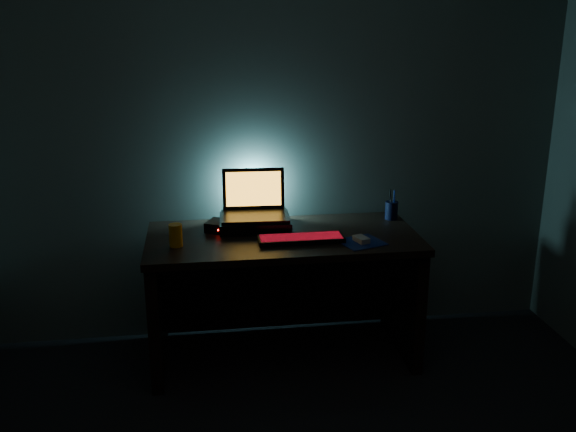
# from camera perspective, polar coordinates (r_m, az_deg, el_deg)

# --- Properties ---
(room) EXTENTS (3.50, 4.00, 2.50)m
(room) POSITION_cam_1_polar(r_m,az_deg,el_deg) (1.89, 6.10, -3.21)
(room) COLOR black
(room) RESTS_ON ground
(desk) EXTENTS (1.50, 0.70, 0.75)m
(desk) POSITION_cam_1_polar(r_m,az_deg,el_deg) (3.69, -0.54, -5.23)
(desk) COLOR black
(desk) RESTS_ON ground
(riser) EXTENTS (0.41, 0.32, 0.06)m
(riser) POSITION_cam_1_polar(r_m,az_deg,el_deg) (3.67, -2.95, -0.60)
(riser) COLOR black
(riser) RESTS_ON desk
(laptop) EXTENTS (0.39, 0.30, 0.26)m
(laptop) POSITION_cam_1_polar(r_m,az_deg,el_deg) (3.70, -3.01, 0.97)
(laptop) COLOR black
(laptop) RESTS_ON riser
(keyboard) EXTENTS (0.46, 0.15, 0.03)m
(keyboard) POSITION_cam_1_polar(r_m,az_deg,el_deg) (3.45, 1.16, -2.04)
(keyboard) COLOR black
(keyboard) RESTS_ON desk
(mousepad) EXTENTS (0.27, 0.26, 0.00)m
(mousepad) POSITION_cam_1_polar(r_m,az_deg,el_deg) (3.46, 6.52, -2.32)
(mousepad) COLOR #0B194F
(mousepad) RESTS_ON desk
(mouse) EXTENTS (0.08, 0.11, 0.03)m
(mouse) POSITION_cam_1_polar(r_m,az_deg,el_deg) (3.46, 6.53, -2.07)
(mouse) COLOR gray
(mouse) RESTS_ON mousepad
(pen_cup) EXTENTS (0.08, 0.08, 0.11)m
(pen_cup) POSITION_cam_1_polar(r_m,az_deg,el_deg) (3.87, 9.18, 0.50)
(pen_cup) COLOR black
(pen_cup) RESTS_ON desk
(juice_glass) EXTENTS (0.09, 0.09, 0.12)m
(juice_glass) POSITION_cam_1_polar(r_m,az_deg,el_deg) (3.42, -9.95, -1.70)
(juice_glass) COLOR orange
(juice_glass) RESTS_ON desk
(router) EXTENTS (0.21, 0.20, 0.06)m
(router) POSITION_cam_1_polar(r_m,az_deg,el_deg) (3.63, -5.81, -0.92)
(router) COLOR black
(router) RESTS_ON desk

